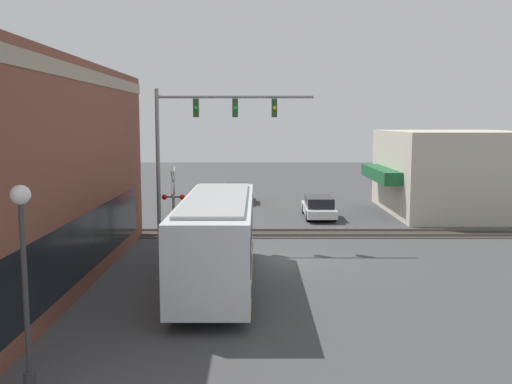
{
  "coord_description": "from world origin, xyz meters",
  "views": [
    {
      "loc": [
        -24.48,
        1.36,
        6.09
      ],
      "look_at": [
        3.39,
        1.37,
        2.62
      ],
      "focal_mm": 40.0,
      "sensor_mm": 36.0,
      "label": 1
    }
  ],
  "objects_px": {
    "crossing_signal": "(173,197)",
    "parked_car_red": "(237,193)",
    "pedestrian_at_crossing": "(198,225)",
    "parked_car_white": "(319,208)",
    "city_bus": "(217,237)",
    "streetlamp": "(24,271)"
  },
  "relations": [
    {
      "from": "parked_car_white",
      "to": "parked_car_red",
      "type": "bearing_deg",
      "value": 37.24
    },
    {
      "from": "city_bus",
      "to": "streetlamp",
      "type": "xyz_separation_m",
      "value": [
        -8.55,
        3.65,
        0.99
      ]
    },
    {
      "from": "crossing_signal",
      "to": "parked_car_red",
      "type": "bearing_deg",
      "value": -10.75
    },
    {
      "from": "crossing_signal",
      "to": "parked_car_white",
      "type": "distance_m",
      "value": 11.06
    },
    {
      "from": "city_bus",
      "to": "crossing_signal",
      "type": "height_order",
      "value": "crossing_signal"
    },
    {
      "from": "parked_car_red",
      "to": "streetlamp",
      "type": "bearing_deg",
      "value": 173.21
    },
    {
      "from": "streetlamp",
      "to": "parked_car_red",
      "type": "distance_m",
      "value": 30.96
    },
    {
      "from": "crossing_signal",
      "to": "parked_car_red",
      "type": "relative_size",
      "value": 0.83
    },
    {
      "from": "crossing_signal",
      "to": "streetlamp",
      "type": "xyz_separation_m",
      "value": [
        -16.25,
        0.92,
        0.53
      ]
    },
    {
      "from": "crossing_signal",
      "to": "parked_car_white",
      "type": "bearing_deg",
      "value": -48.05
    },
    {
      "from": "crossing_signal",
      "to": "streetlamp",
      "type": "distance_m",
      "value": 16.29
    },
    {
      "from": "crossing_signal",
      "to": "streetlamp",
      "type": "bearing_deg",
      "value": 176.78
    },
    {
      "from": "parked_car_red",
      "to": "crossing_signal",
      "type": "bearing_deg",
      "value": 169.25
    },
    {
      "from": "streetlamp",
      "to": "pedestrian_at_crossing",
      "type": "height_order",
      "value": "streetlamp"
    },
    {
      "from": "city_bus",
      "to": "pedestrian_at_crossing",
      "type": "distance_m",
      "value": 7.51
    },
    {
      "from": "parked_car_white",
      "to": "pedestrian_at_crossing",
      "type": "height_order",
      "value": "pedestrian_at_crossing"
    },
    {
      "from": "city_bus",
      "to": "pedestrian_at_crossing",
      "type": "bearing_deg",
      "value": 11.43
    },
    {
      "from": "parked_car_red",
      "to": "city_bus",
      "type": "bearing_deg",
      "value": 180.0
    },
    {
      "from": "city_bus",
      "to": "streetlamp",
      "type": "height_order",
      "value": "streetlamp"
    },
    {
      "from": "city_bus",
      "to": "crossing_signal",
      "type": "bearing_deg",
      "value": 19.56
    },
    {
      "from": "crossing_signal",
      "to": "pedestrian_at_crossing",
      "type": "distance_m",
      "value": 1.89
    },
    {
      "from": "pedestrian_at_crossing",
      "to": "parked_car_white",
      "type": "bearing_deg",
      "value": -41.7
    }
  ]
}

